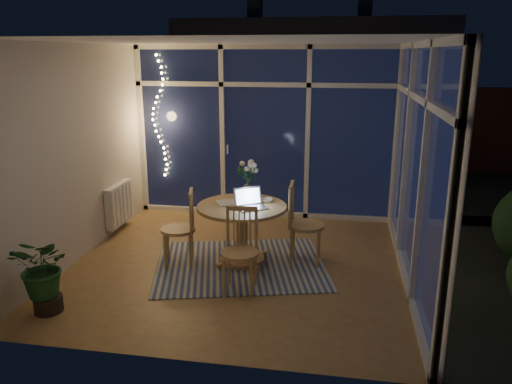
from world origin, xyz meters
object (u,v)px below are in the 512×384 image
at_px(laptop, 252,198).
at_px(potted_plant, 45,276).
at_px(dining_table, 242,234).
at_px(flower_vase, 248,189).
at_px(chair_front, 240,251).
at_px(chair_left, 178,228).
at_px(chair_right, 306,223).

distance_m(laptop, potted_plant, 2.34).
height_order(dining_table, potted_plant, potted_plant).
bearing_deg(flower_vase, chair_front, -84.18).
bearing_deg(potted_plant, laptop, 38.18).
height_order(chair_left, chair_right, chair_right).
bearing_deg(dining_table, chair_left, -166.18).
bearing_deg(chair_front, dining_table, 97.13).
xyz_separation_m(dining_table, chair_right, (0.76, 0.12, 0.14)).
height_order(chair_right, chair_front, chair_right).
relative_size(chair_front, flower_vase, 4.39).
distance_m(dining_table, chair_left, 0.77).
bearing_deg(laptop, chair_left, 153.14).
bearing_deg(dining_table, flower_vase, 88.11).
height_order(chair_front, potted_plant, chair_front).
height_order(dining_table, chair_left, chair_left).
height_order(laptop, flower_vase, laptop).
height_order(chair_right, laptop, chair_right).
distance_m(chair_left, laptop, 0.97).
height_order(chair_front, flower_vase, flower_vase).
xyz_separation_m(chair_right, flower_vase, (-0.75, 0.24, 0.33)).
relative_size(laptop, flower_vase, 1.60).
relative_size(laptop, potted_plant, 0.44).
relative_size(chair_front, laptop, 2.74).
bearing_deg(potted_plant, dining_table, 42.23).
bearing_deg(dining_table, laptop, -34.35).
height_order(dining_table, chair_right, chair_right).
relative_size(chair_left, potted_plant, 1.23).
bearing_deg(laptop, dining_table, 113.00).
bearing_deg(chair_right, flower_vase, 71.38).
height_order(dining_table, chair_front, chair_front).
bearing_deg(chair_front, chair_left, 144.19).
bearing_deg(dining_table, chair_right, 9.14).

